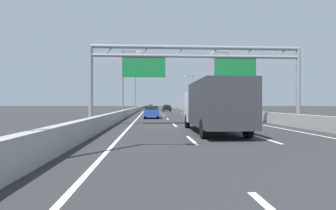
% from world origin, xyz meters
% --- Properties ---
extents(ground_plane, '(260.00, 260.00, 0.00)m').
position_xyz_m(ground_plane, '(0.00, 100.00, 0.00)').
color(ground_plane, '#2D2D30').
extents(lane_dash_left_1, '(0.16, 3.00, 0.01)m').
position_xyz_m(lane_dash_left_1, '(-1.80, 12.50, 0.01)').
color(lane_dash_left_1, white).
rests_on(lane_dash_left_1, ground_plane).
extents(lane_dash_left_2, '(0.16, 3.00, 0.01)m').
position_xyz_m(lane_dash_left_2, '(-1.80, 21.50, 0.01)').
color(lane_dash_left_2, white).
rests_on(lane_dash_left_2, ground_plane).
extents(lane_dash_left_3, '(0.16, 3.00, 0.01)m').
position_xyz_m(lane_dash_left_3, '(-1.80, 30.50, 0.01)').
color(lane_dash_left_3, white).
rests_on(lane_dash_left_3, ground_plane).
extents(lane_dash_left_4, '(0.16, 3.00, 0.01)m').
position_xyz_m(lane_dash_left_4, '(-1.80, 39.50, 0.01)').
color(lane_dash_left_4, white).
rests_on(lane_dash_left_4, ground_plane).
extents(lane_dash_left_5, '(0.16, 3.00, 0.01)m').
position_xyz_m(lane_dash_left_5, '(-1.80, 48.50, 0.01)').
color(lane_dash_left_5, white).
rests_on(lane_dash_left_5, ground_plane).
extents(lane_dash_left_6, '(0.16, 3.00, 0.01)m').
position_xyz_m(lane_dash_left_6, '(-1.80, 57.50, 0.01)').
color(lane_dash_left_6, white).
rests_on(lane_dash_left_6, ground_plane).
extents(lane_dash_left_7, '(0.16, 3.00, 0.01)m').
position_xyz_m(lane_dash_left_7, '(-1.80, 66.50, 0.01)').
color(lane_dash_left_7, white).
rests_on(lane_dash_left_7, ground_plane).
extents(lane_dash_left_8, '(0.16, 3.00, 0.01)m').
position_xyz_m(lane_dash_left_8, '(-1.80, 75.50, 0.01)').
color(lane_dash_left_8, white).
rests_on(lane_dash_left_8, ground_plane).
extents(lane_dash_left_9, '(0.16, 3.00, 0.01)m').
position_xyz_m(lane_dash_left_9, '(-1.80, 84.50, 0.01)').
color(lane_dash_left_9, white).
rests_on(lane_dash_left_9, ground_plane).
extents(lane_dash_left_10, '(0.16, 3.00, 0.01)m').
position_xyz_m(lane_dash_left_10, '(-1.80, 93.50, 0.01)').
color(lane_dash_left_10, white).
rests_on(lane_dash_left_10, ground_plane).
extents(lane_dash_left_11, '(0.16, 3.00, 0.01)m').
position_xyz_m(lane_dash_left_11, '(-1.80, 102.50, 0.01)').
color(lane_dash_left_11, white).
rests_on(lane_dash_left_11, ground_plane).
extents(lane_dash_left_12, '(0.16, 3.00, 0.01)m').
position_xyz_m(lane_dash_left_12, '(-1.80, 111.50, 0.01)').
color(lane_dash_left_12, white).
rests_on(lane_dash_left_12, ground_plane).
extents(lane_dash_left_13, '(0.16, 3.00, 0.01)m').
position_xyz_m(lane_dash_left_13, '(-1.80, 120.50, 0.01)').
color(lane_dash_left_13, white).
rests_on(lane_dash_left_13, ground_plane).
extents(lane_dash_left_14, '(0.16, 3.00, 0.01)m').
position_xyz_m(lane_dash_left_14, '(-1.80, 129.50, 0.01)').
color(lane_dash_left_14, white).
rests_on(lane_dash_left_14, ground_plane).
extents(lane_dash_left_15, '(0.16, 3.00, 0.01)m').
position_xyz_m(lane_dash_left_15, '(-1.80, 138.50, 0.01)').
color(lane_dash_left_15, white).
rests_on(lane_dash_left_15, ground_plane).
extents(lane_dash_left_16, '(0.16, 3.00, 0.01)m').
position_xyz_m(lane_dash_left_16, '(-1.80, 147.50, 0.01)').
color(lane_dash_left_16, white).
rests_on(lane_dash_left_16, ground_plane).
extents(lane_dash_left_17, '(0.16, 3.00, 0.01)m').
position_xyz_m(lane_dash_left_17, '(-1.80, 156.50, 0.01)').
color(lane_dash_left_17, white).
rests_on(lane_dash_left_17, ground_plane).
extents(lane_dash_right_1, '(0.16, 3.00, 0.01)m').
position_xyz_m(lane_dash_right_1, '(1.80, 12.50, 0.01)').
color(lane_dash_right_1, white).
rests_on(lane_dash_right_1, ground_plane).
extents(lane_dash_right_2, '(0.16, 3.00, 0.01)m').
position_xyz_m(lane_dash_right_2, '(1.80, 21.50, 0.01)').
color(lane_dash_right_2, white).
rests_on(lane_dash_right_2, ground_plane).
extents(lane_dash_right_3, '(0.16, 3.00, 0.01)m').
position_xyz_m(lane_dash_right_3, '(1.80, 30.50, 0.01)').
color(lane_dash_right_3, white).
rests_on(lane_dash_right_3, ground_plane).
extents(lane_dash_right_4, '(0.16, 3.00, 0.01)m').
position_xyz_m(lane_dash_right_4, '(1.80, 39.50, 0.01)').
color(lane_dash_right_4, white).
rests_on(lane_dash_right_4, ground_plane).
extents(lane_dash_right_5, '(0.16, 3.00, 0.01)m').
position_xyz_m(lane_dash_right_5, '(1.80, 48.50, 0.01)').
color(lane_dash_right_5, white).
rests_on(lane_dash_right_5, ground_plane).
extents(lane_dash_right_6, '(0.16, 3.00, 0.01)m').
position_xyz_m(lane_dash_right_6, '(1.80, 57.50, 0.01)').
color(lane_dash_right_6, white).
rests_on(lane_dash_right_6, ground_plane).
extents(lane_dash_right_7, '(0.16, 3.00, 0.01)m').
position_xyz_m(lane_dash_right_7, '(1.80, 66.50, 0.01)').
color(lane_dash_right_7, white).
rests_on(lane_dash_right_7, ground_plane).
extents(lane_dash_right_8, '(0.16, 3.00, 0.01)m').
position_xyz_m(lane_dash_right_8, '(1.80, 75.50, 0.01)').
color(lane_dash_right_8, white).
rests_on(lane_dash_right_8, ground_plane).
extents(lane_dash_right_9, '(0.16, 3.00, 0.01)m').
position_xyz_m(lane_dash_right_9, '(1.80, 84.50, 0.01)').
color(lane_dash_right_9, white).
rests_on(lane_dash_right_9, ground_plane).
extents(lane_dash_right_10, '(0.16, 3.00, 0.01)m').
position_xyz_m(lane_dash_right_10, '(1.80, 93.50, 0.01)').
color(lane_dash_right_10, white).
rests_on(lane_dash_right_10, ground_plane).
extents(lane_dash_right_11, '(0.16, 3.00, 0.01)m').
position_xyz_m(lane_dash_right_11, '(1.80, 102.50, 0.01)').
color(lane_dash_right_11, white).
rests_on(lane_dash_right_11, ground_plane).
extents(lane_dash_right_12, '(0.16, 3.00, 0.01)m').
position_xyz_m(lane_dash_right_12, '(1.80, 111.50, 0.01)').
color(lane_dash_right_12, white).
rests_on(lane_dash_right_12, ground_plane).
extents(lane_dash_right_13, '(0.16, 3.00, 0.01)m').
position_xyz_m(lane_dash_right_13, '(1.80, 120.50, 0.01)').
color(lane_dash_right_13, white).
rests_on(lane_dash_right_13, ground_plane).
extents(lane_dash_right_14, '(0.16, 3.00, 0.01)m').
position_xyz_m(lane_dash_right_14, '(1.80, 129.50, 0.01)').
color(lane_dash_right_14, white).
rests_on(lane_dash_right_14, ground_plane).
extents(lane_dash_right_15, '(0.16, 3.00, 0.01)m').
position_xyz_m(lane_dash_right_15, '(1.80, 138.50, 0.01)').
color(lane_dash_right_15, white).
rests_on(lane_dash_right_15, ground_plane).
extents(lane_dash_right_16, '(0.16, 3.00, 0.01)m').
position_xyz_m(lane_dash_right_16, '(1.80, 147.50, 0.01)').
color(lane_dash_right_16, white).
rests_on(lane_dash_right_16, ground_plane).
extents(lane_dash_right_17, '(0.16, 3.00, 0.01)m').
position_xyz_m(lane_dash_right_17, '(1.80, 156.50, 0.01)').
color(lane_dash_right_17, white).
rests_on(lane_dash_right_17, ground_plane).
extents(edge_line_left, '(0.16, 176.00, 0.01)m').
position_xyz_m(edge_line_left, '(-5.25, 88.00, 0.01)').
color(edge_line_left, white).
rests_on(edge_line_left, ground_plane).
extents(edge_line_right, '(0.16, 176.00, 0.01)m').
position_xyz_m(edge_line_right, '(5.25, 88.00, 0.01)').
color(edge_line_right, white).
rests_on(edge_line_right, ground_plane).
extents(barrier_left, '(0.45, 220.00, 0.95)m').
position_xyz_m(barrier_left, '(-6.90, 110.00, 0.47)').
color(barrier_left, '#9E9E99').
rests_on(barrier_left, ground_plane).
extents(barrier_right, '(0.45, 220.00, 0.95)m').
position_xyz_m(barrier_right, '(6.90, 110.00, 0.47)').
color(barrier_right, '#9E9E99').
rests_on(barrier_right, ground_plane).
extents(sign_gantry, '(17.10, 0.36, 6.36)m').
position_xyz_m(sign_gantry, '(-0.13, 21.51, 4.84)').
color(sign_gantry, gray).
rests_on(sign_gantry, ground_plane).
extents(streetlamp_left_mid, '(2.58, 0.28, 9.50)m').
position_xyz_m(streetlamp_left_mid, '(-7.47, 39.65, 5.40)').
color(streetlamp_left_mid, slate).
rests_on(streetlamp_left_mid, ground_plane).
extents(streetlamp_right_mid, '(2.58, 0.28, 9.50)m').
position_xyz_m(streetlamp_right_mid, '(7.47, 39.65, 5.40)').
color(streetlamp_right_mid, slate).
rests_on(streetlamp_right_mid, ground_plane).
extents(streetlamp_left_far, '(2.58, 0.28, 9.50)m').
position_xyz_m(streetlamp_left_far, '(-7.47, 72.28, 5.40)').
color(streetlamp_left_far, slate).
rests_on(streetlamp_left_far, ground_plane).
extents(streetlamp_right_far, '(2.58, 0.28, 9.50)m').
position_xyz_m(streetlamp_right_far, '(7.47, 72.28, 5.40)').
color(streetlamp_right_far, slate).
rests_on(streetlamp_right_far, ground_plane).
extents(yellow_car, '(1.88, 4.25, 1.49)m').
position_xyz_m(yellow_car, '(3.65, 45.11, 0.77)').
color(yellow_car, yellow).
rests_on(yellow_car, ground_plane).
extents(blue_car, '(1.72, 4.18, 1.45)m').
position_xyz_m(blue_car, '(-3.61, 32.10, 0.75)').
color(blue_car, '#2347AD').
rests_on(blue_car, ground_plane).
extents(orange_car, '(1.81, 4.26, 1.38)m').
position_xyz_m(orange_car, '(3.43, 121.66, 0.73)').
color(orange_car, orange).
rests_on(orange_car, ground_plane).
extents(silver_car, '(1.82, 4.37, 1.43)m').
position_xyz_m(silver_car, '(-3.64, 108.15, 0.75)').
color(silver_car, '#A8ADB2').
rests_on(silver_car, ground_plane).
extents(black_car, '(1.87, 4.23, 1.47)m').
position_xyz_m(black_car, '(0.11, 63.89, 0.76)').
color(black_car, black).
rests_on(black_car, ground_plane).
extents(box_truck, '(2.48, 8.27, 2.94)m').
position_xyz_m(box_truck, '(-0.02, 15.63, 1.63)').
color(box_truck, silver).
rests_on(box_truck, ground_plane).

